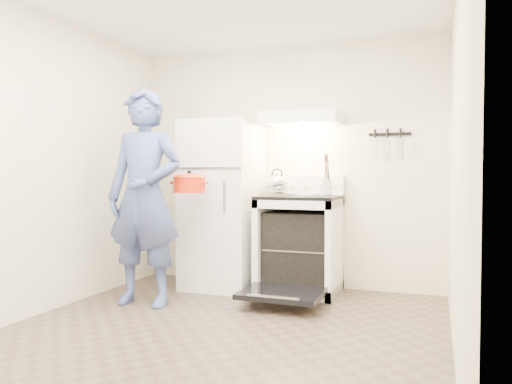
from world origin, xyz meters
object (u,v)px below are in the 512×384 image
Objects in this scene: refrigerator at (222,205)px; tea_kettle at (277,182)px; stove_body at (299,246)px; person at (145,197)px; dutch_oven at (189,185)px.

refrigerator is 0.61m from tea_kettle.
person is at bearing -142.82° from stove_body.
dutch_oven is at bearing -94.91° from refrigerator.
dutch_oven is (-0.58, -0.82, -0.02)m from tea_kettle.
refrigerator reaches higher than stove_body.
tea_kettle is 0.14× the size of person.
tea_kettle is (0.53, 0.19, 0.23)m from refrigerator.
dutch_oven is at bearing 33.63° from person.
tea_kettle reaches higher than dutch_oven.
refrigerator is 6.32× the size of tea_kettle.
refrigerator is at bearing 62.94° from person.
tea_kettle is at bearing 54.65° from dutch_oven.
refrigerator is at bearing -160.08° from tea_kettle.
tea_kettle is 0.74× the size of dutch_oven.
dutch_oven is at bearing -143.00° from stove_body.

